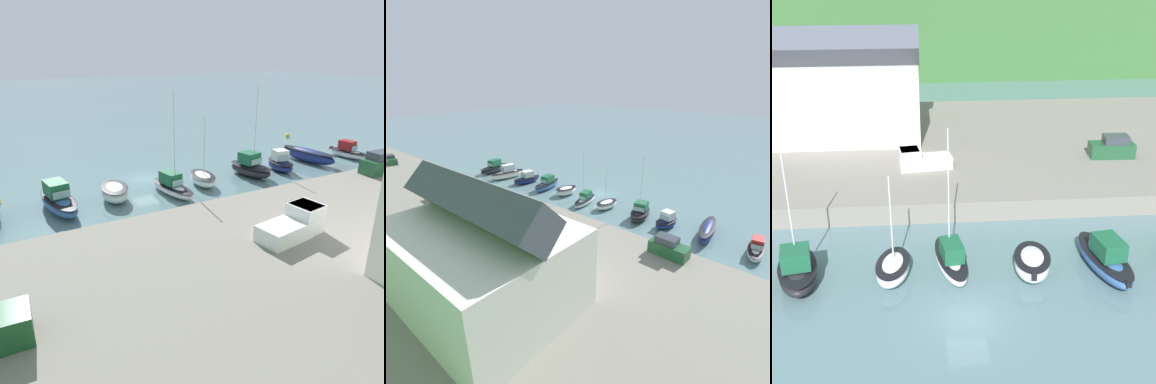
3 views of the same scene
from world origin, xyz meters
TOP-DOWN VIEW (x-y plane):
  - ground_plane at (0.00, 0.00)m, footprint 320.00×320.00m
  - quay_promenade at (0.00, 27.87)m, footprint 135.64×31.37m
  - harbor_clubhouse at (-9.97, 31.04)m, footprint 15.50×11.49m
  - moored_boat_0 at (-26.15, 4.69)m, footprint 2.46×5.58m
  - moored_boat_1 at (-20.17, 3.77)m, footprint 2.82×7.71m
  - moored_boat_2 at (-14.82, 4.71)m, footprint 2.84×4.44m
  - moored_boat_3 at (-10.60, 4.64)m, footprint 3.45×5.75m
  - moored_boat_4 at (-4.51, 4.73)m, footprint 2.70×4.51m
  - moored_boat_5 at (-0.65, 5.51)m, footprint 2.77×6.34m
  - moored_boat_6 at (4.65, 4.39)m, footprint 2.96×4.51m
  - moored_boat_7 at (9.59, 4.35)m, footprint 3.16×7.04m
  - moored_boat_8 at (15.26, 4.49)m, footprint 3.12×6.12m
  - moored_boat_9 at (20.85, 5.08)m, footprint 3.49×7.75m
  - moored_boat_10 at (26.64, 4.26)m, footprint 3.25×7.72m
  - parked_car_0 at (45.33, 18.62)m, footprint 4.41×2.38m
  - parked_car_1 at (15.80, 21.29)m, footprint 4.28×2.00m
  - parked_car_2 at (-19.11, 14.14)m, footprint 4.27×1.97m
  - pickup_truck_1 at (-2.45, 19.95)m, footprint 4.95×2.60m
  - mooring_buoy_1 at (14.15, -0.02)m, footprint 0.53×0.53m

SIDE VIEW (x-z plane):
  - ground_plane at x=0.00m, z-range 0.00..0.00m
  - mooring_buoy_1 at x=14.15m, z-range 0.00..0.53m
  - moored_boat_4 at x=-4.51m, z-range -2.85..4.26m
  - moored_boat_0 at x=-26.15m, z-range -0.31..1.84m
  - moored_boat_5 at x=-0.65m, z-range -4.10..5.67m
  - moored_boat_6 at x=4.65m, z-range 0.04..1.58m
  - quay_promenade at x=0.00m, z-range 0.00..1.70m
  - moored_boat_2 at x=-14.82m, z-range -0.33..2.05m
  - moored_boat_1 at x=-20.17m, z-range 0.04..1.72m
  - moored_boat_8 at x=15.26m, z-range -0.34..2.14m
  - moored_boat_7 at x=9.59m, z-range -0.35..2.24m
  - moored_boat_3 at x=-10.60m, z-range -3.93..5.88m
  - moored_boat_10 at x=26.64m, z-range -0.37..2.48m
  - moored_boat_9 at x=20.85m, z-range -0.38..2.57m
  - pickup_truck_1 at x=-2.45m, z-range 1.57..3.47m
  - parked_car_0 at x=45.33m, z-range 1.54..3.70m
  - parked_car_1 at x=15.80m, z-range 1.54..3.70m
  - parked_car_2 at x=-19.11m, z-range 1.54..3.70m
  - harbor_clubhouse at x=-9.97m, z-range 0.18..11.44m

